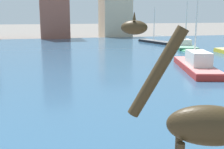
% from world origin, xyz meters
% --- Properties ---
extents(harbor_water, '(84.59, 46.86, 0.34)m').
position_xyz_m(harbor_water, '(0.00, 33.28, 0.17)').
color(harbor_water, '#2D5170').
rests_on(harbor_water, ground).
extents(giraffe_statue, '(2.61, 1.42, 4.72)m').
position_xyz_m(giraffe_statue, '(0.49, 7.22, 2.41)').
color(giraffe_statue, '#382B19').
rests_on(giraffe_statue, ground).
extents(sailboat_black, '(3.42, 8.42, 5.71)m').
position_xyz_m(sailboat_black, '(14.75, 44.69, 0.37)').
color(sailboat_black, black).
rests_on(sailboat_black, ground).
extents(sailboat_green, '(4.30, 7.80, 6.29)m').
position_xyz_m(sailboat_green, '(15.74, 36.19, 0.49)').
color(sailboat_green, '#236B42').
rests_on(sailboat_green, ground).
extents(sailboat_red, '(4.43, 9.59, 7.93)m').
position_xyz_m(sailboat_red, '(9.54, 23.11, 0.62)').
color(sailboat_red, red).
rests_on(sailboat_red, ground).
extents(townhouse_tall_gabled, '(5.33, 7.77, 13.06)m').
position_xyz_m(townhouse_tall_gabled, '(0.36, 58.94, 6.55)').
color(townhouse_tall_gabled, '#8E5142').
rests_on(townhouse_tall_gabled, ground).
extents(townhouse_wide_warehouse, '(5.74, 6.49, 9.96)m').
position_xyz_m(townhouse_wide_warehouse, '(12.61, 60.02, 4.99)').
color(townhouse_wide_warehouse, '#C6B293').
rests_on(townhouse_wide_warehouse, ground).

